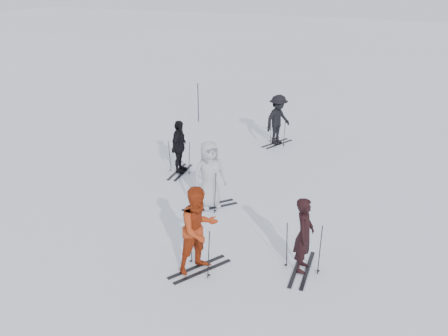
% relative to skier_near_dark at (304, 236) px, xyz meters
% --- Properties ---
extents(ground, '(120.00, 120.00, 0.00)m').
position_rel_skier_near_dark_xyz_m(ground, '(-3.16, 1.63, -0.88)').
color(ground, silver).
rests_on(ground, ground).
extents(skier_near_dark, '(0.49, 0.68, 1.76)m').
position_rel_skier_near_dark_xyz_m(skier_near_dark, '(0.00, 0.00, 0.00)').
color(skier_near_dark, black).
rests_on(skier_near_dark, ground).
extents(skier_red, '(1.13, 1.22, 2.01)m').
position_rel_skier_near_dark_xyz_m(skier_red, '(-2.11, -0.97, 0.13)').
color(skier_red, '#A13212').
rests_on(skier_red, ground).
extents(skier_grey, '(1.08, 1.13, 1.95)m').
position_rel_skier_near_dark_xyz_m(skier_grey, '(-3.32, 2.00, 0.09)').
color(skier_grey, '#A8ACB1').
rests_on(skier_grey, ground).
extents(skier_uphill_left, '(0.56, 1.08, 1.77)m').
position_rel_skier_near_dark_xyz_m(skier_uphill_left, '(-5.38, 3.92, 0.01)').
color(skier_uphill_left, black).
rests_on(skier_uphill_left, ground).
extents(skier_uphill_far, '(1.11, 1.41, 1.91)m').
position_rel_skier_near_dark_xyz_m(skier_uphill_far, '(-3.39, 8.07, 0.08)').
color(skier_uphill_far, black).
rests_on(skier_uphill_far, ground).
extents(skis_near_dark, '(1.74, 1.05, 1.21)m').
position_rel_skier_near_dark_xyz_m(skis_near_dark, '(0.00, 0.00, -0.27)').
color(skis_near_dark, black).
rests_on(skis_near_dark, ground).
extents(skis_red, '(1.81, 1.49, 1.17)m').
position_rel_skier_near_dark_xyz_m(skis_red, '(-2.11, -0.97, -0.29)').
color(skis_red, black).
rests_on(skis_red, ground).
extents(skis_grey, '(1.84, 1.72, 1.21)m').
position_rel_skier_near_dark_xyz_m(skis_grey, '(-3.32, 2.00, -0.27)').
color(skis_grey, black).
rests_on(skis_grey, ground).
extents(skis_uphill_left, '(1.65, 1.02, 1.14)m').
position_rel_skier_near_dark_xyz_m(skis_uphill_left, '(-5.38, 3.92, -0.31)').
color(skis_uphill_left, black).
rests_on(skis_uphill_left, ground).
extents(skis_uphill_far, '(1.74, 1.32, 1.13)m').
position_rel_skier_near_dark_xyz_m(skis_uphill_far, '(-3.39, 8.07, -0.31)').
color(skis_uphill_far, black).
rests_on(skis_uphill_far, ground).
extents(piste_marker, '(0.04, 0.04, 1.72)m').
position_rel_skier_near_dark_xyz_m(piste_marker, '(-7.58, 9.50, -0.02)').
color(piste_marker, black).
rests_on(piste_marker, ground).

